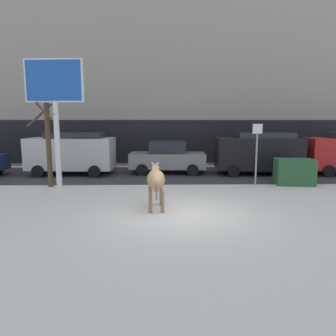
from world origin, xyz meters
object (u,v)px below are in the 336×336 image
object	(u,v)px
pedestrian_near_billboard	(112,154)
cow_tan	(156,180)
bare_tree_left_lot	(48,136)
billboard	(55,89)
car_grey_sedan	(168,157)
car_black_van	(259,152)
street_sign	(257,149)
dumpster	(294,172)
pedestrian_by_cars	(253,154)
car_silver_van	(72,152)

from	to	relation	value
pedestrian_near_billboard	cow_tan	bearing A→B (deg)	-72.82
bare_tree_left_lot	billboard	bearing A→B (deg)	-25.23
bare_tree_left_lot	pedestrian_near_billboard	bearing A→B (deg)	71.41
car_grey_sedan	pedestrian_near_billboard	bearing A→B (deg)	147.86
billboard	car_grey_sedan	world-z (taller)	billboard
car_grey_sedan	car_black_van	size ratio (longest dim) A/B	0.91
billboard	street_sign	distance (m)	9.32
car_black_van	dumpster	size ratio (longest dim) A/B	2.75
cow_tan	pedestrian_by_cars	size ratio (longest dim) A/B	1.10
car_silver_van	cow_tan	bearing A→B (deg)	-55.76
car_grey_sedan	car_black_van	xyz separation A→B (m)	(5.03, -0.42, 0.33)
street_sign	car_silver_van	bearing A→B (deg)	161.32
billboard	cow_tan	bearing A→B (deg)	-38.54
cow_tan	bare_tree_left_lot	bearing A→B (deg)	142.59
cow_tan	dumpster	bearing A→B (deg)	31.80
pedestrian_near_billboard	pedestrian_by_cars	size ratio (longest dim) A/B	1.00
car_black_van	bare_tree_left_lot	distance (m)	10.93
bare_tree_left_lot	street_sign	xyz separation A→B (m)	(9.40, 0.13, -0.61)
pedestrian_by_cars	bare_tree_left_lot	xyz separation A→B (m)	(-10.87, -5.74, 1.40)
cow_tan	pedestrian_near_billboard	xyz separation A→B (m)	(-2.92, 9.45, -0.11)
dumpster	car_silver_van	bearing A→B (deg)	164.88
street_sign	dumpster	bearing A→B (deg)	4.07
car_grey_sedan	bare_tree_left_lot	xyz separation A→B (m)	(-5.39, -3.56, 1.38)
car_silver_van	pedestrian_by_cars	distance (m)	11.05
car_black_van	pedestrian_near_billboard	distance (m)	8.88
car_black_van	street_sign	world-z (taller)	street_sign
pedestrian_near_billboard	pedestrian_by_cars	bearing A→B (deg)	0.00
car_black_van	bare_tree_left_lot	world-z (taller)	bare_tree_left_lot
cow_tan	billboard	distance (m)	6.51
billboard	car_black_van	size ratio (longest dim) A/B	1.19
dumpster	billboard	bearing A→B (deg)	-177.45
billboard	street_sign	bearing A→B (deg)	2.24
pedestrian_near_billboard	pedestrian_by_cars	xyz separation A→B (m)	(8.94, 0.00, 0.00)
car_grey_sedan	cow_tan	bearing A→B (deg)	-94.24
bare_tree_left_lot	street_sign	distance (m)	9.42
cow_tan	car_black_van	xyz separation A→B (m)	(5.57, 6.85, 0.25)
bare_tree_left_lot	dumpster	world-z (taller)	bare_tree_left_lot
car_silver_van	dumpster	xyz separation A→B (m)	(11.15, -3.01, -0.64)
car_black_van	pedestrian_near_billboard	world-z (taller)	car_black_van
dumpster	street_sign	distance (m)	2.14
billboard	street_sign	xyz separation A→B (m)	(8.93, 0.35, -2.64)
street_sign	pedestrian_by_cars	bearing A→B (deg)	75.33
street_sign	car_black_van	bearing A→B (deg)	71.28
cow_tan	bare_tree_left_lot	xyz separation A→B (m)	(-4.85, 3.71, 1.29)
car_grey_sedan	car_silver_van	bearing A→B (deg)	-176.85
cow_tan	street_sign	distance (m)	5.99
billboard	pedestrian_by_cars	bearing A→B (deg)	29.82
car_silver_van	car_black_van	distance (m)	10.32
billboard	dumpster	distance (m)	11.41
car_black_van	pedestrian_near_billboard	size ratio (longest dim) A/B	2.70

